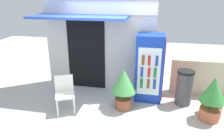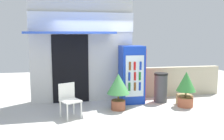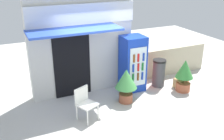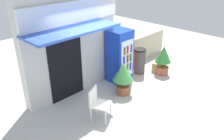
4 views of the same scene
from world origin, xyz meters
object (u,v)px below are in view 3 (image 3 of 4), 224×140
object	(u,v)px
plastic_chair	(85,101)
potted_plant_curbside	(184,73)
trash_bin	(159,73)
cardboard_box	(181,83)
drink_cooler	(133,64)
potted_plant_near_shop	(126,82)

from	to	relation	value
plastic_chair	potted_plant_curbside	world-z (taller)	potted_plant_curbside
trash_bin	cardboard_box	size ratio (longest dim) A/B	2.40
trash_bin	plastic_chair	bearing A→B (deg)	-162.86
drink_cooler	trash_bin	xyz separation A→B (m)	(0.88, -0.14, -0.41)
plastic_chair	cardboard_box	distance (m)	3.43
potted_plant_near_shop	trash_bin	bearing A→B (deg)	19.63
plastic_chair	potted_plant_near_shop	xyz separation A→B (m)	(1.35, 0.35, 0.14)
drink_cooler	trash_bin	world-z (taller)	drink_cooler
potted_plant_curbside	cardboard_box	size ratio (longest dim) A/B	2.73
potted_plant_curbside	cardboard_box	bearing A→B (deg)	70.40
potted_plant_near_shop	potted_plant_curbside	xyz separation A→B (m)	(1.96, -0.11, -0.04)
potted_plant_curbside	potted_plant_near_shop	bearing A→B (deg)	176.66
drink_cooler	plastic_chair	world-z (taller)	drink_cooler
drink_cooler	potted_plant_curbside	xyz separation A→B (m)	(1.39, -0.78, -0.27)
cardboard_box	plastic_chair	bearing A→B (deg)	-172.72
trash_bin	potted_plant_curbside	bearing A→B (deg)	-51.66
potted_plant_near_shop	cardboard_box	world-z (taller)	potted_plant_near_shop
plastic_chair	cardboard_box	bearing A→B (deg)	7.28
plastic_chair	potted_plant_curbside	size ratio (longest dim) A/B	0.83
plastic_chair	trash_bin	bearing A→B (deg)	17.14
drink_cooler	potted_plant_curbside	distance (m)	1.61
potted_plant_near_shop	cardboard_box	distance (m)	2.09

